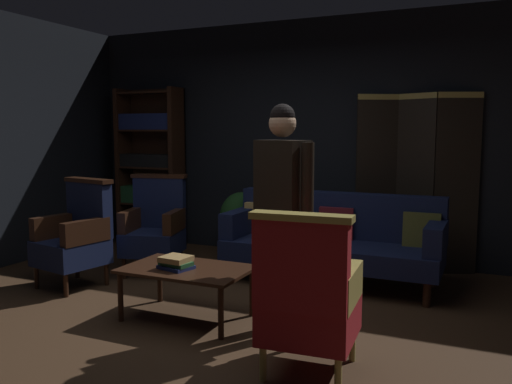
% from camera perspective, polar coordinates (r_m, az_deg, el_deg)
% --- Properties ---
extents(ground_plane, '(10.00, 10.00, 0.00)m').
position_cam_1_polar(ground_plane, '(4.36, -4.45, -13.66)').
color(ground_plane, '#3D2819').
extents(back_wall, '(7.20, 0.10, 2.80)m').
position_cam_1_polar(back_wall, '(6.34, 6.16, 5.63)').
color(back_wall, black).
rests_on(back_wall, ground_plane).
extents(side_wall_left, '(0.10, 3.60, 2.80)m').
position_cam_1_polar(side_wall_left, '(6.49, -25.82, 5.03)').
color(side_wall_left, black).
rests_on(side_wall_left, ground_plane).
extents(folding_screen, '(1.26, 0.26, 1.90)m').
position_cam_1_polar(folding_screen, '(5.92, 16.78, 1.29)').
color(folding_screen, black).
rests_on(folding_screen, ground_plane).
extents(bookshelf, '(0.90, 0.32, 2.05)m').
position_cam_1_polar(bookshelf, '(7.11, -11.28, 2.95)').
color(bookshelf, black).
rests_on(bookshelf, ground_plane).
extents(velvet_couch, '(2.12, 0.78, 0.88)m').
position_cam_1_polar(velvet_couch, '(5.33, 8.33, -4.84)').
color(velvet_couch, black).
rests_on(velvet_couch, ground_plane).
extents(coffee_table, '(1.00, 0.64, 0.42)m').
position_cam_1_polar(coffee_table, '(4.32, -7.46, -8.67)').
color(coffee_table, black).
rests_on(coffee_table, ground_plane).
extents(armchair_gilt_accent, '(0.62, 0.61, 1.04)m').
position_cam_1_polar(armchair_gilt_accent, '(3.31, 5.55, -11.33)').
color(armchair_gilt_accent, tan).
rests_on(armchair_gilt_accent, ground_plane).
extents(armchair_wing_left, '(0.68, 0.67, 1.04)m').
position_cam_1_polar(armchair_wing_left, '(5.44, -18.80, -4.50)').
color(armchair_wing_left, black).
rests_on(armchair_wing_left, ground_plane).
extents(armchair_wing_right, '(0.71, 0.70, 1.04)m').
position_cam_1_polar(armchair_wing_right, '(5.73, -10.84, -3.72)').
color(armchair_wing_right, black).
rests_on(armchair_wing_right, ground_plane).
extents(standing_figure, '(0.55, 0.35, 1.70)m').
position_cam_1_polar(standing_figure, '(3.89, 2.83, -0.52)').
color(standing_figure, black).
rests_on(standing_figure, ground_plane).
extents(potted_plant, '(0.51, 0.51, 0.80)m').
position_cam_1_polar(potted_plant, '(6.16, -1.59, -3.15)').
color(potted_plant, brown).
rests_on(potted_plant, ground_plane).
extents(book_navy_cloth, '(0.29, 0.25, 0.03)m').
position_cam_1_polar(book_navy_cloth, '(4.28, -8.61, -7.99)').
color(book_navy_cloth, navy).
rests_on(book_navy_cloth, coffee_table).
extents(book_green_cloth, '(0.28, 0.20, 0.03)m').
position_cam_1_polar(book_green_cloth, '(4.27, -8.62, -7.61)').
color(book_green_cloth, '#1E4C28').
rests_on(book_green_cloth, book_navy_cloth).
extents(book_tan_leather, '(0.24, 0.22, 0.04)m').
position_cam_1_polar(book_tan_leather, '(4.27, -8.63, -7.13)').
color(book_tan_leather, '#9E7A47').
rests_on(book_tan_leather, book_green_cloth).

